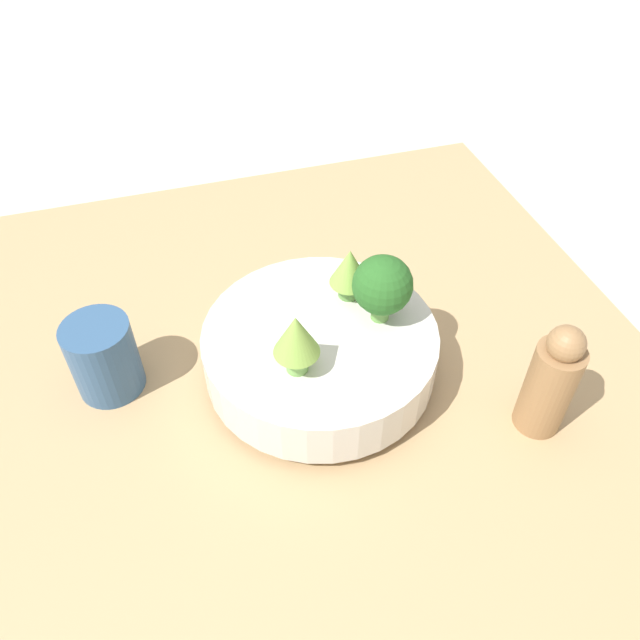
# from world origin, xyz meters

# --- Properties ---
(ground_plane) EXTENTS (6.00, 6.00, 0.00)m
(ground_plane) POSITION_xyz_m (0.00, 0.00, 0.00)
(ground_plane) COLOR beige
(table) EXTENTS (0.91, 0.84, 0.03)m
(table) POSITION_xyz_m (0.00, 0.00, 0.02)
(table) COLOR tan
(table) RESTS_ON ground_plane
(bowl) EXTENTS (0.28, 0.28, 0.08)m
(bowl) POSITION_xyz_m (-0.02, 0.01, 0.08)
(bowl) COLOR silver
(bowl) RESTS_ON table
(romanesco_piece_near) EXTENTS (0.05, 0.05, 0.07)m
(romanesco_piece_near) POSITION_xyz_m (0.03, -0.04, 0.15)
(romanesco_piece_near) COLOR #609347
(romanesco_piece_near) RESTS_ON bowl
(romanesco_piece_far) EXTENTS (0.05, 0.05, 0.08)m
(romanesco_piece_far) POSITION_xyz_m (-0.07, 0.05, 0.16)
(romanesco_piece_far) COLOR #7AB256
(romanesco_piece_far) RESTS_ON bowl
(broccoli_floret_front) EXTENTS (0.07, 0.07, 0.09)m
(broccoli_floret_front) POSITION_xyz_m (-0.02, -0.06, 0.16)
(broccoli_floret_front) COLOR #6BA34C
(broccoli_floret_front) RESTS_ON bowl
(cup) EXTENTS (0.08, 0.08, 0.10)m
(cup) POSITION_xyz_m (0.04, 0.26, 0.08)
(cup) COLOR #33567F
(cup) RESTS_ON table
(pepper_mill) EXTENTS (0.05, 0.05, 0.15)m
(pepper_mill) POSITION_xyz_m (-0.16, -0.21, 0.10)
(pepper_mill) COLOR #997047
(pepper_mill) RESTS_ON table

